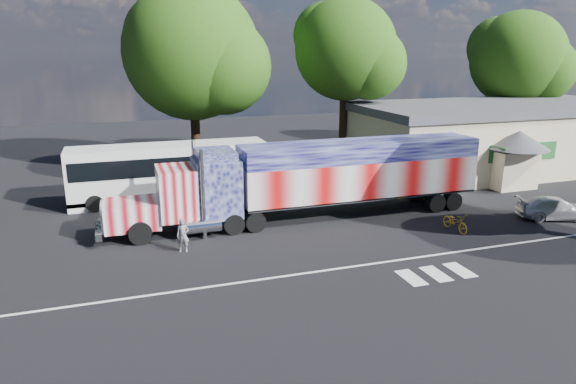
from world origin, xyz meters
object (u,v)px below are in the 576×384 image
object	(u,v)px
tree_far_ne	(519,59)
tree_ne_a	(347,50)
coach_bus	(170,171)
parked_car	(556,208)
bicycle	(455,222)
tree_n_mid	(194,53)
semi_truck	(317,178)
woman	(183,235)

from	to	relation	value
tree_far_ne	tree_ne_a	distance (m)	17.49
tree_ne_a	coach_bus	bearing A→B (deg)	-159.99
tree_ne_a	parked_car	bearing A→B (deg)	-70.49
bicycle	tree_n_mid	distance (m)	22.77
bicycle	tree_ne_a	distance (m)	18.13
semi_truck	coach_bus	world-z (taller)	semi_truck
woman	coach_bus	bearing A→B (deg)	101.78
coach_bus	woman	size ratio (longest dim) A/B	7.52
semi_truck	tree_ne_a	size ratio (longest dim) A/B	1.62
woman	tree_ne_a	world-z (taller)	tree_ne_a
tree_far_ne	coach_bus	bearing A→B (deg)	-168.58
coach_bus	parked_car	xyz separation A→B (m)	(20.00, -10.77, -1.21)
coach_bus	woman	bearing A→B (deg)	-92.60
woman	bicycle	xyz separation A→B (m)	(13.85, -1.59, -0.32)
parked_car	tree_n_mid	size ratio (longest dim) A/B	0.30
parked_car	tree_ne_a	size ratio (longest dim) A/B	0.32
coach_bus	tree_ne_a	xyz separation A→B (m)	(14.33, 5.22, 7.32)
bicycle	tree_far_ne	xyz separation A→B (m)	(18.32, 17.10, 7.89)
parked_car	tree_ne_a	distance (m)	18.99
parked_car	semi_truck	bearing A→B (deg)	91.65
coach_bus	tree_n_mid	size ratio (longest dim) A/B	0.86
semi_truck	coach_bus	bearing A→B (deg)	139.15
semi_truck	tree_n_mid	size ratio (longest dim) A/B	1.51
coach_bus	bicycle	distance (m)	17.22
parked_car	tree_ne_a	xyz separation A→B (m)	(-5.67, 15.99, 8.53)
bicycle	tree_n_mid	size ratio (longest dim) A/B	0.13
tree_n_mid	tree_far_ne	bearing A→B (deg)	-2.52
parked_car	bicycle	size ratio (longest dim) A/B	2.28
coach_bus	tree_far_ne	distance (m)	33.06
bicycle	tree_ne_a	size ratio (longest dim) A/B	0.14
woman	tree_n_mid	size ratio (longest dim) A/B	0.11
woman	tree_n_mid	bearing A→B (deg)	92.90
coach_bus	tree_far_ne	world-z (taller)	tree_far_ne
tree_n_mid	tree_ne_a	distance (m)	11.61
parked_car	tree_far_ne	xyz separation A→B (m)	(11.76, 17.18, 7.76)
woman	semi_truck	bearing A→B (deg)	33.80
coach_bus	tree_n_mid	xyz separation A→B (m)	(2.99, 7.68, 7.15)
woman	bicycle	size ratio (longest dim) A/B	0.87
bicycle	semi_truck	bearing A→B (deg)	140.54
bicycle	woman	bearing A→B (deg)	169.39
coach_bus	bicycle	xyz separation A→B (m)	(13.44, -10.68, -1.34)
semi_truck	bicycle	world-z (taller)	semi_truck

